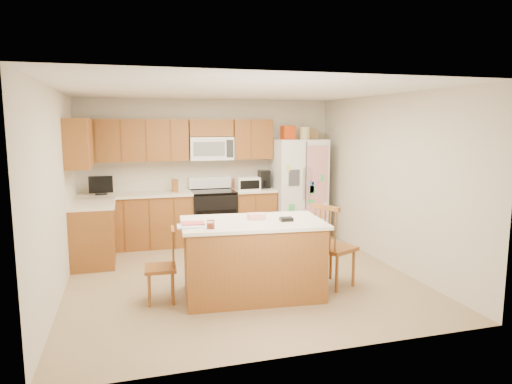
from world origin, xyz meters
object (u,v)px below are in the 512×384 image
object	(u,v)px
refrigerator	(298,187)
island	(252,258)
stove	(213,215)
windsor_chair_left	(162,267)
windsor_chair_right	(333,248)
windsor_chair_back	(230,247)

from	to	relation	value
refrigerator	island	size ratio (longest dim) A/B	1.13
stove	windsor_chair_left	bearing A→B (deg)	-112.98
refrigerator	windsor_chair_right	xyz separation A→B (m)	(-0.51, -2.56, -0.41)
stove	windsor_chair_left	size ratio (longest dim) A/B	1.29
refrigerator	windsor_chair_right	distance (m)	2.65
stove	windsor_chair_back	xyz separation A→B (m)	(-0.13, -1.91, -0.06)
refrigerator	windsor_chair_left	size ratio (longest dim) A/B	2.34
stove	windsor_chair_left	world-z (taller)	stove
island	stove	bearing A→B (deg)	89.71
refrigerator	windsor_chair_back	xyz separation A→B (m)	(-1.70, -1.85, -0.50)
stove	island	distance (m)	2.65
windsor_chair_left	windsor_chair_back	distance (m)	1.15
windsor_chair_right	stove	bearing A→B (deg)	111.89
island	windsor_chair_back	size ratio (longest dim) A/B	2.03
island	windsor_chair_left	bearing A→B (deg)	174.71
stove	refrigerator	xyz separation A→B (m)	(1.57, -0.06, 0.45)
island	windsor_chair_right	size ratio (longest dim) A/B	1.67
stove	windsor_chair_right	bearing A→B (deg)	-68.11
island	windsor_chair_back	world-z (taller)	island
refrigerator	island	distance (m)	3.06
windsor_chair_left	refrigerator	bearing A→B (deg)	43.14
windsor_chair_back	island	bearing A→B (deg)	-81.19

